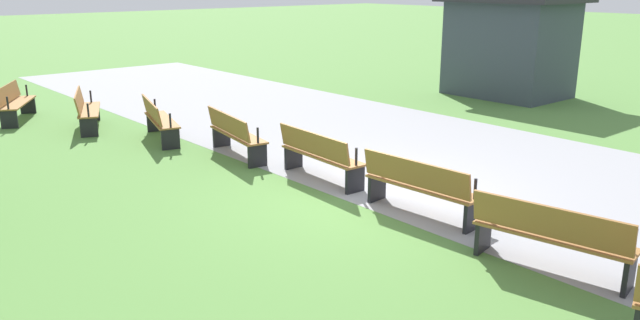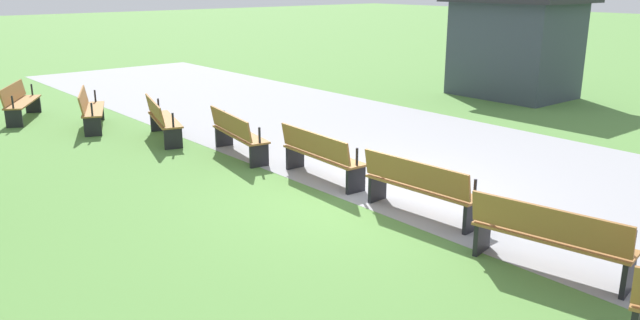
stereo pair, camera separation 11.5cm
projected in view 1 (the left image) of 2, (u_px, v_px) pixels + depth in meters
name	position (u px, v px, depth m)	size (l,w,h in m)	color
ground_plane	(369.00, 195.00, 10.16)	(120.00, 120.00, 0.00)	#54843D
path_paving	(470.00, 164.00, 11.87)	(34.44, 6.35, 0.01)	#939399
bench_0	(14.00, 102.00, 15.38)	(1.85, 1.34, 0.89)	#996633
bench_1	(86.00, 109.00, 14.55)	(1.90, 1.17, 0.89)	#996633
bench_2	(158.00, 119.00, 13.50)	(1.92, 0.99, 0.89)	#996633
bench_3	(235.00, 133.00, 12.24)	(1.92, 0.79, 0.89)	#996633
bench_4	(319.00, 154.00, 10.78)	(1.89, 0.58, 0.89)	#996633
bench_5	(420.00, 185.00, 9.15)	(1.89, 0.58, 0.89)	#996633
bench_6	(551.00, 235.00, 7.36)	(1.92, 0.79, 0.89)	#996633
kiosk	(510.00, 45.00, 18.50)	(3.70, 2.92, 2.95)	#38424C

